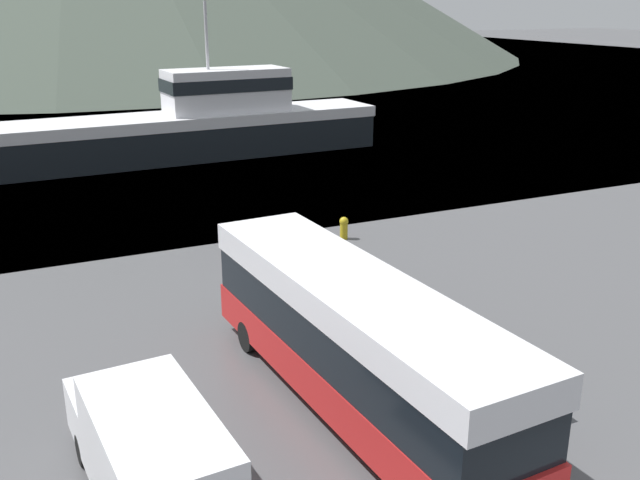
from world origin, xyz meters
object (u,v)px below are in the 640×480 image
at_px(fishing_boat, 199,124).
at_px(storage_bin, 502,387).
at_px(tour_bus, 354,337).
at_px(small_boat, 186,133).
at_px(delivery_van, 149,453).

height_order(fishing_boat, storage_bin, fishing_boat).
height_order(tour_bus, storage_bin, tour_bus).
distance_m(fishing_boat, small_boat, 6.12).
bearing_deg(storage_bin, tour_bus, 149.22).
relative_size(delivery_van, small_boat, 0.80).
bearing_deg(storage_bin, delivery_van, 179.10).
bearing_deg(small_boat, tour_bus, 94.79).
bearing_deg(tour_bus, delivery_van, -165.40).
bearing_deg(tour_bus, storage_bin, -33.92).
relative_size(delivery_van, storage_bin, 4.25).
distance_m(delivery_van, storage_bin, 8.56).
relative_size(tour_bus, small_boat, 1.50).
relative_size(fishing_boat, storage_bin, 17.01).
relative_size(tour_bus, storage_bin, 7.96).
distance_m(tour_bus, delivery_van, 5.71).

